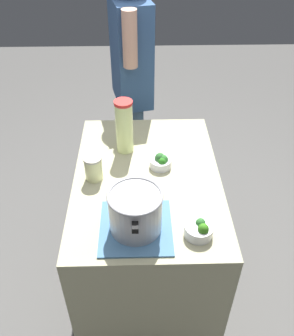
{
  "coord_description": "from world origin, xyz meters",
  "views": [
    {
      "loc": [
        -1.32,
        0.03,
        2.03
      ],
      "look_at": [
        0.0,
        0.0,
        0.94
      ],
      "focal_mm": 39.22,
      "sensor_mm": 36.0,
      "label": 1
    }
  ],
  "objects": [
    {
      "name": "broccoli_bowl_front",
      "position": [
        0.07,
        -0.07,
        0.93
      ],
      "size": [
        0.11,
        0.11,
        0.08
      ],
      "color": "silver",
      "rests_on": "counter_slab"
    },
    {
      "name": "counter_slab",
      "position": [
        0.0,
        0.0,
        0.45
      ],
      "size": [
        1.01,
        0.69,
        0.89
      ],
      "primitive_type": "cube",
      "color": "tan",
      "rests_on": "ground_plane"
    },
    {
      "name": "broccoli_bowl_center",
      "position": [
        -0.36,
        -0.2,
        0.92
      ],
      "size": [
        0.11,
        0.11,
        0.08
      ],
      "color": "silver",
      "rests_on": "counter_slab"
    },
    {
      "name": "ground_plane",
      "position": [
        0.0,
        0.0,
        0.0
      ],
      "size": [
        8.0,
        8.0,
        0.0
      ],
      "primitive_type": "plane",
      "color": "#585754"
    },
    {
      "name": "lemonade_pitcher",
      "position": [
        0.22,
        0.11,
        1.04
      ],
      "size": [
        0.09,
        0.09,
        0.28
      ],
      "color": "#DEED9A",
      "rests_on": "counter_slab"
    },
    {
      "name": "person_cook",
      "position": [
        0.79,
        0.07,
        0.93
      ],
      "size": [
        0.5,
        0.27,
        1.69
      ],
      "color": "#37506D",
      "rests_on": "ground_plane"
    },
    {
      "name": "cooking_pot",
      "position": [
        -0.32,
        0.05,
        0.99
      ],
      "size": [
        0.28,
        0.22,
        0.18
      ],
      "color": "#B7B7BC",
      "rests_on": "dish_cloth"
    },
    {
      "name": "dish_cloth",
      "position": [
        -0.32,
        0.05,
        0.9
      ],
      "size": [
        0.3,
        0.29,
        0.01
      ],
      "primitive_type": "cube",
      "color": "teal",
      "rests_on": "counter_slab"
    },
    {
      "name": "mason_jar",
      "position": [
        -0.01,
        0.25,
        0.96
      ],
      "size": [
        0.09,
        0.09,
        0.12
      ],
      "color": "beige",
      "rests_on": "counter_slab"
    }
  ]
}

